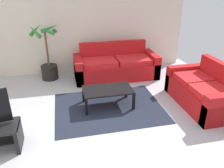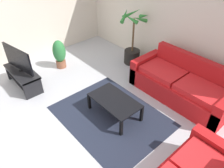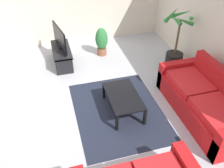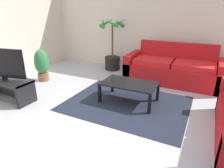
{
  "view_description": "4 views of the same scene",
  "coord_description": "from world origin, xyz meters",
  "px_view_note": "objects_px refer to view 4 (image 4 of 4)",
  "views": [
    {
      "loc": [
        -0.52,
        -3.25,
        2.42
      ],
      "look_at": [
        0.38,
        0.69,
        0.55
      ],
      "focal_mm": 36.03,
      "sensor_mm": 36.0,
      "label": 1
    },
    {
      "loc": [
        2.66,
        -1.33,
        3.1
      ],
      "look_at": [
        0.18,
        0.86,
        0.66
      ],
      "focal_mm": 34.41,
      "sensor_mm": 36.0,
      "label": 2
    },
    {
      "loc": [
        3.75,
        -0.39,
        3.36
      ],
      "look_at": [
        0.16,
        0.62,
        0.58
      ],
      "focal_mm": 38.85,
      "sensor_mm": 36.0,
      "label": 3
    },
    {
      "loc": [
        1.53,
        -2.32,
        1.66
      ],
      "look_at": [
        0.15,
        0.42,
        0.46
      ],
      "focal_mm": 31.03,
      "sensor_mm": 36.0,
      "label": 4
    }
  ],
  "objects_px": {
    "tv_stand": "(7,86)",
    "potted_palm": "(112,53)",
    "coffee_table": "(129,85)",
    "couch_main": "(173,70)",
    "potted_plant_small": "(42,64)",
    "tv": "(2,63)"
  },
  "relations": [
    {
      "from": "tv_stand",
      "to": "potted_palm",
      "type": "bearing_deg",
      "value": 71.15
    },
    {
      "from": "tv_stand",
      "to": "coffee_table",
      "type": "bearing_deg",
      "value": 24.03
    },
    {
      "from": "couch_main",
      "to": "potted_palm",
      "type": "distance_m",
      "value": 1.78
    },
    {
      "from": "tv_stand",
      "to": "coffee_table",
      "type": "height_order",
      "value": "tv_stand"
    },
    {
      "from": "tv_stand",
      "to": "potted_plant_small",
      "type": "relative_size",
      "value": 1.42
    },
    {
      "from": "tv",
      "to": "potted_plant_small",
      "type": "bearing_deg",
      "value": 98.95
    },
    {
      "from": "coffee_table",
      "to": "potted_plant_small",
      "type": "height_order",
      "value": "potted_plant_small"
    },
    {
      "from": "tv_stand",
      "to": "tv",
      "type": "xyz_separation_m",
      "value": [
        -0.0,
        0.0,
        0.45
      ]
    },
    {
      "from": "tv",
      "to": "potted_plant_small",
      "type": "relative_size",
      "value": 1.23
    },
    {
      "from": "coffee_table",
      "to": "potted_palm",
      "type": "relative_size",
      "value": 0.7
    },
    {
      "from": "potted_palm",
      "to": "couch_main",
      "type": "bearing_deg",
      "value": -8.71
    },
    {
      "from": "couch_main",
      "to": "potted_plant_small",
      "type": "height_order",
      "value": "couch_main"
    },
    {
      "from": "couch_main",
      "to": "potted_palm",
      "type": "height_order",
      "value": "potted_palm"
    },
    {
      "from": "couch_main",
      "to": "tv_stand",
      "type": "distance_m",
      "value": 3.62
    },
    {
      "from": "tv",
      "to": "coffee_table",
      "type": "relative_size",
      "value": 0.94
    },
    {
      "from": "tv",
      "to": "coffee_table",
      "type": "distance_m",
      "value": 2.38
    },
    {
      "from": "tv_stand",
      "to": "potted_plant_small",
      "type": "distance_m",
      "value": 1.12
    },
    {
      "from": "tv",
      "to": "couch_main",
      "type": "bearing_deg",
      "value": 42.24
    },
    {
      "from": "coffee_table",
      "to": "potted_palm",
      "type": "distance_m",
      "value": 2.14
    },
    {
      "from": "tv_stand",
      "to": "potted_plant_small",
      "type": "xyz_separation_m",
      "value": [
        -0.17,
        1.1,
        0.13
      ]
    },
    {
      "from": "tv",
      "to": "potted_palm",
      "type": "xyz_separation_m",
      "value": [
        0.92,
        2.7,
        -0.25
      ]
    },
    {
      "from": "couch_main",
      "to": "tv",
      "type": "bearing_deg",
      "value": -137.76
    }
  ]
}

